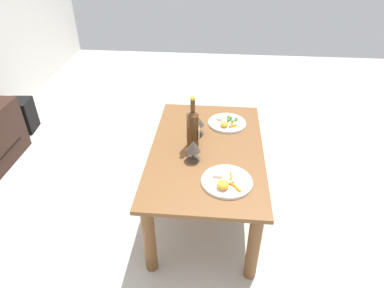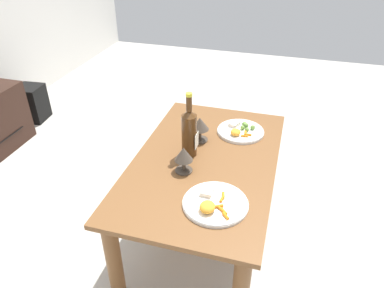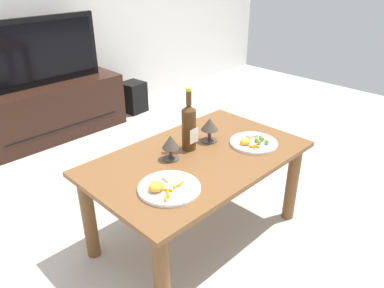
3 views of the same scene
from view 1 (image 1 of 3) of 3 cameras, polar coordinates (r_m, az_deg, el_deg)
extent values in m
plane|color=#B7B2A8|center=(2.42, 2.22, -10.78)|extent=(6.40, 6.40, 0.00)
cube|color=brown|center=(2.09, 2.52, -1.07)|extent=(1.14, 0.69, 0.03)
cylinder|color=brown|center=(1.91, 10.34, -16.64)|extent=(0.07, 0.07, 0.49)
cylinder|color=brown|center=(2.66, 9.01, 0.38)|extent=(0.07, 0.07, 0.49)
cylinder|color=brown|center=(1.93, -7.22, -15.63)|extent=(0.07, 0.07, 0.49)
cylinder|color=brown|center=(2.68, -3.10, 0.97)|extent=(0.07, 0.07, 0.49)
cube|color=black|center=(3.55, -26.84, 4.33)|extent=(0.23, 0.23, 0.31)
cylinder|color=#4C2D14|center=(2.05, 0.12, 2.25)|extent=(0.08, 0.08, 0.22)
cone|color=#4C2D14|center=(1.99, 0.12, 5.27)|extent=(0.08, 0.08, 0.03)
cylinder|color=#4C2D14|center=(1.97, 0.13, 6.57)|extent=(0.03, 0.03, 0.08)
cylinder|color=yellow|center=(1.94, 0.13, 7.76)|extent=(0.03, 0.03, 0.02)
cube|color=silver|center=(2.06, 1.19, 1.68)|extent=(0.06, 0.00, 0.08)
cylinder|color=#473D33|center=(1.99, 0.21, -2.56)|extent=(0.08, 0.08, 0.01)
cylinder|color=#473D33|center=(1.97, 0.21, -1.83)|extent=(0.02, 0.02, 0.06)
cone|color=#473D33|center=(1.94, 0.21, -0.32)|extent=(0.09, 0.09, 0.07)
cylinder|color=#473D33|center=(2.23, 0.83, 1.84)|extent=(0.09, 0.09, 0.01)
cylinder|color=#473D33|center=(2.21, 0.84, 2.59)|extent=(0.02, 0.02, 0.06)
cone|color=#473D33|center=(2.18, 0.86, 4.06)|extent=(0.10, 0.10, 0.07)
cylinder|color=white|center=(1.84, 5.88, -6.33)|extent=(0.28, 0.28, 0.01)
torus|color=white|center=(1.83, 5.89, -6.15)|extent=(0.28, 0.28, 0.01)
ellipsoid|color=orange|center=(1.78, 5.25, -6.84)|extent=(0.07, 0.06, 0.04)
cube|color=beige|center=(1.87, 4.41, -4.92)|extent=(0.06, 0.05, 0.02)
cylinder|color=orange|center=(1.87, 6.61, -5.14)|extent=(0.04, 0.02, 0.01)
cylinder|color=orange|center=(1.85, 6.61, -5.60)|extent=(0.04, 0.02, 0.01)
cylinder|color=orange|center=(1.81, 6.50, -6.55)|extent=(0.03, 0.04, 0.01)
cylinder|color=orange|center=(1.81, 6.86, -6.83)|extent=(0.03, 0.04, 0.01)
cylinder|color=orange|center=(1.80, 7.36, -7.09)|extent=(0.04, 0.04, 0.01)
cylinder|color=orange|center=(1.78, 7.77, -7.61)|extent=(0.04, 0.03, 0.01)
cylinder|color=white|center=(2.34, 5.93, 3.50)|extent=(0.26, 0.26, 0.01)
torus|color=white|center=(2.34, 5.94, 3.67)|extent=(0.26, 0.26, 0.01)
ellipsoid|color=orange|center=(2.29, 5.47, 3.35)|extent=(0.06, 0.05, 0.03)
cube|color=beige|center=(2.37, 4.85, 4.44)|extent=(0.07, 0.06, 0.02)
cylinder|color=orange|center=(2.32, 6.72, 3.38)|extent=(0.04, 0.02, 0.01)
cylinder|color=orange|center=(2.29, 6.73, 2.97)|extent=(0.02, 0.04, 0.01)
cylinder|color=orange|center=(2.31, 7.14, 3.19)|extent=(0.01, 0.04, 0.01)
sphere|color=olive|center=(2.35, 6.15, 4.06)|extent=(0.02, 0.02, 0.02)
sphere|color=olive|center=(2.38, 6.24, 4.56)|extent=(0.03, 0.03, 0.03)
sphere|color=olive|center=(2.34, 6.80, 3.84)|extent=(0.02, 0.02, 0.02)
sphere|color=olive|center=(2.37, 6.53, 4.41)|extent=(0.03, 0.03, 0.03)
sphere|color=olive|center=(2.36, 7.46, 4.22)|extent=(0.03, 0.03, 0.03)
camera|label=2|loc=(0.43, 46.47, 1.02)|focal=33.91mm
camera|label=3|loc=(1.23, 65.77, -0.08)|focal=34.40mm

